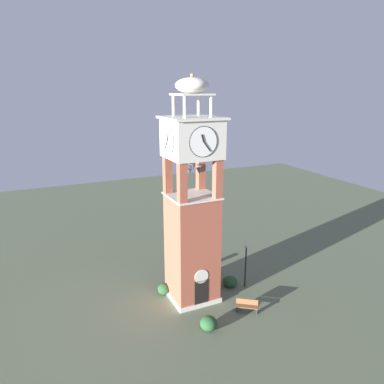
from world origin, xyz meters
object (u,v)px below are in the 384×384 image
at_px(park_bench, 247,306).
at_px(trash_bin, 203,264).
at_px(clock_tower, 192,213).
at_px(lamp_post, 246,257).

relative_size(park_bench, trash_bin, 1.94).
distance_m(clock_tower, lamp_post, 6.32).
relative_size(clock_tower, lamp_post, 4.40).
bearing_deg(trash_bin, lamp_post, -68.63).
relative_size(clock_tower, trash_bin, 20.92).
distance_m(park_bench, lamp_post, 4.17).
height_order(clock_tower, lamp_post, clock_tower).
distance_m(clock_tower, trash_bin, 8.16).
bearing_deg(clock_tower, park_bench, -51.56).
bearing_deg(park_bench, lamp_post, 59.52).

